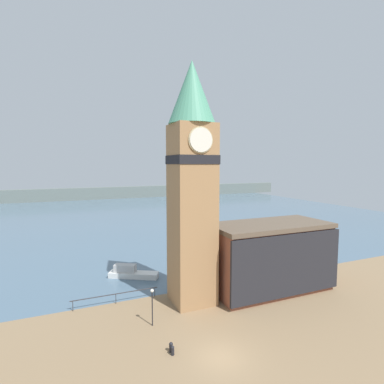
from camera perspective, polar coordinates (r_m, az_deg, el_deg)
name	(u,v)px	position (r m, az deg, el deg)	size (l,w,h in m)	color
ground_plane	(221,357)	(26.22, 5.62, -28.85)	(160.00, 160.00, 0.00)	#846B4C
water	(106,214)	(93.22, -16.15, -4.00)	(160.00, 120.00, 0.00)	slate
far_shoreline	(94,193)	(132.43, -18.21, -0.26)	(180.00, 3.00, 5.00)	slate
pier_railing	(116,295)	(34.39, -14.32, -18.47)	(9.08, 0.08, 1.09)	#333338
clock_tower	(192,177)	(31.07, 0.00, 2.82)	(4.86, 4.86, 25.14)	#9E754C
pier_building	(270,256)	(36.92, 14.64, -11.78)	(14.19, 6.73, 7.91)	brown
boat_near	(131,273)	(41.19, -11.52, -14.84)	(6.34, 4.52, 1.68)	silver
mooring_bollard_near	(171,347)	(26.51, -4.03, -27.31)	(0.31, 0.31, 0.79)	black
mooring_bollard_far	(173,350)	(26.18, -3.72, -27.83)	(0.28, 0.28, 0.74)	black
lamp_post	(152,300)	(29.06, -7.59, -19.66)	(0.32, 0.32, 3.47)	black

